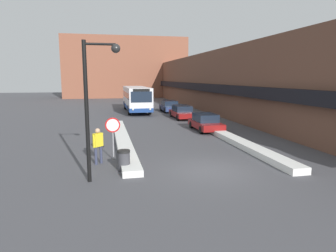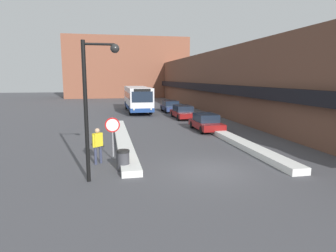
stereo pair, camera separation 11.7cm
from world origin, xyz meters
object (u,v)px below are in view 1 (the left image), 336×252
object	(u,v)px
parked_car_back	(170,106)
stop_sign	(113,130)
parked_car_middle	(182,112)
city_bus	(136,98)
trash_bin	(124,160)
street_lamp	(94,95)
pedestrian	(98,143)
parked_car_front	(205,122)

from	to	relation	value
parked_car_back	stop_sign	world-z (taller)	stop_sign
parked_car_middle	city_bus	bearing A→B (deg)	119.08
stop_sign	trash_bin	distance (m)	2.24
street_lamp	city_bus	bearing A→B (deg)	80.37
pedestrian	trash_bin	distance (m)	1.85
parked_car_middle	parked_car_back	bearing A→B (deg)	90.00
stop_sign	pedestrian	distance (m)	1.07
street_lamp	stop_sign	bearing A→B (deg)	76.30
parked_car_front	street_lamp	size ratio (longest dim) A/B	0.75
street_lamp	pedestrian	xyz separation A→B (m)	(0.01, 2.53, -2.48)
parked_car_middle	stop_sign	world-z (taller)	stop_sign
parked_car_front	stop_sign	xyz separation A→B (m)	(-7.53, -7.38, 0.92)
parked_car_middle	parked_car_back	xyz separation A→B (m)	(0.00, 6.19, 0.02)
stop_sign	pedestrian	world-z (taller)	stop_sign
stop_sign	pedestrian	xyz separation A→B (m)	(-0.74, -0.57, -0.53)
parked_car_front	parked_car_back	distance (m)	13.65
city_bus	parked_car_middle	size ratio (longest dim) A/B	2.27
city_bus	pedestrian	xyz separation A→B (m)	(-4.26, -22.62, -0.62)
parked_car_middle	street_lamp	world-z (taller)	street_lamp
parked_car_front	stop_sign	size ratio (longest dim) A/B	1.92
city_bus	street_lamp	size ratio (longest dim) A/B	1.89
parked_car_back	city_bus	bearing A→B (deg)	165.63
parked_car_middle	trash_bin	size ratio (longest dim) A/B	4.97
parked_car_back	pedestrian	size ratio (longest dim) A/B	2.45
trash_bin	stop_sign	bearing A→B (deg)	102.36
stop_sign	trash_bin	bearing A→B (deg)	-77.64
parked_car_front	pedestrian	distance (m)	11.48
parked_car_front	pedestrian	world-z (taller)	pedestrian
parked_car_middle	stop_sign	xyz separation A→B (m)	(-7.53, -14.84, 0.92)
city_bus	street_lamp	xyz separation A→B (m)	(-4.27, -25.15, 1.86)
parked_car_middle	street_lamp	distance (m)	19.96
pedestrian	parked_car_middle	bearing A→B (deg)	22.87
parked_car_back	parked_car_front	bearing A→B (deg)	-90.00
parked_car_front	stop_sign	distance (m)	10.58
stop_sign	parked_car_back	bearing A→B (deg)	70.31
parked_car_back	pedestrian	bearing A→B (deg)	-110.95
city_bus	parked_car_middle	world-z (taller)	city_bus
parked_car_front	stop_sign	bearing A→B (deg)	-135.57
parked_car_front	trash_bin	distance (m)	11.68
city_bus	stop_sign	distance (m)	22.33
parked_car_middle	trash_bin	distance (m)	18.18
city_bus	trash_bin	xyz separation A→B (m)	(-3.10, -23.94, -1.21)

